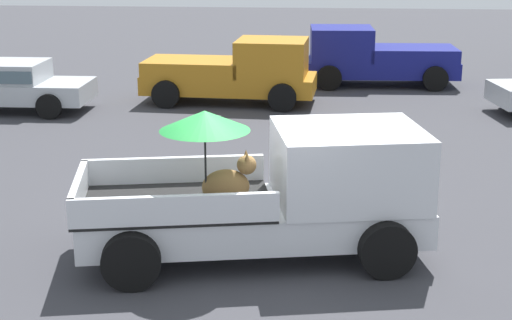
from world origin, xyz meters
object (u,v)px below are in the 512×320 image
object	(u,v)px
pickup_truck_red	(373,57)
pickup_truck_far	(237,72)
pickup_truck_main	(285,192)
parked_sedan_near	(8,83)

from	to	relation	value
pickup_truck_red	pickup_truck_far	xyz separation A→B (m)	(-3.94, -3.07, 0.00)
pickup_truck_red	pickup_truck_far	size ratio (longest dim) A/B	1.00
pickup_truck_main	parked_sedan_near	xyz separation A→B (m)	(-7.90, 9.09, -0.23)
pickup_truck_far	parked_sedan_near	xyz separation A→B (m)	(-5.99, -1.56, -0.13)
pickup_truck_main	parked_sedan_near	distance (m)	12.04
pickup_truck_main	pickup_truck_far	distance (m)	10.82
pickup_truck_main	pickup_truck_far	size ratio (longest dim) A/B	1.09
pickup_truck_red	pickup_truck_far	world-z (taller)	same
pickup_truck_red	pickup_truck_far	distance (m)	4.99
pickup_truck_far	parked_sedan_near	world-z (taller)	pickup_truck_far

